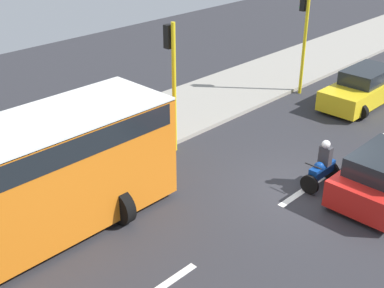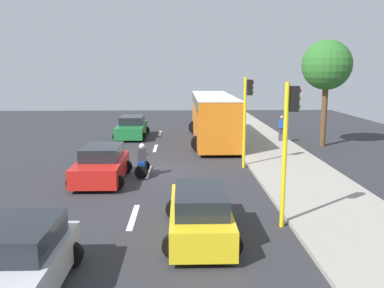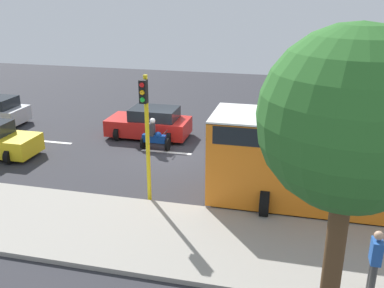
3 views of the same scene
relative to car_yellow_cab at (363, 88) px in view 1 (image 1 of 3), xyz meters
The scene contains 7 objects.
ground_plane 7.97m from the car_yellow_cab, 105.71° to the left, with size 40.00×60.00×0.10m, color #2D2D33.
sidewalk 9.07m from the car_yellow_cab, 57.59° to the left, with size 4.00×60.00×0.15m, color #9E998E.
lane_stripe_mid 7.97m from the car_yellow_cab, 105.71° to the left, with size 0.20×2.40×0.01m, color white.
car_yellow_cab is the anchor object (origin of this frame).
motorcycle 7.40m from the car_yellow_cab, 108.42° to the left, with size 0.60×1.30×1.53m.
traffic_light_corner 9.16m from the car_yellow_cab, 72.35° to the left, with size 0.49×0.24×4.50m.
traffic_light_midblock 3.56m from the car_yellow_cab, 14.21° to the left, with size 0.49×0.24×4.50m.
Camera 1 is at (-6.83, 11.90, 8.25)m, focal length 47.92 mm.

